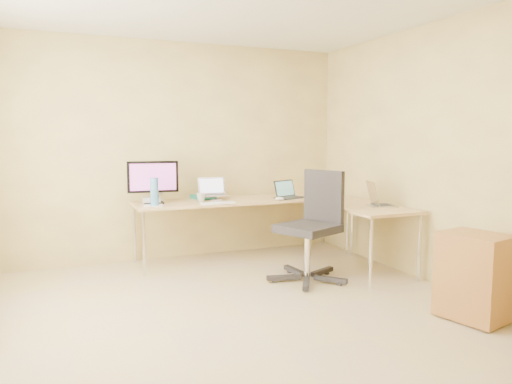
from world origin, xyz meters
name	(u,v)px	position (x,y,z in m)	size (l,w,h in m)	color
floor	(247,318)	(0.00, 0.00, 0.00)	(4.50, 4.50, 0.00)	tan
wall_back	(177,151)	(0.00, 2.25, 1.30)	(4.50, 4.50, 0.00)	#DFCC76
wall_front	(475,186)	(0.00, -2.25, 1.30)	(4.50, 4.50, 0.00)	#DFCC76
wall_right	(450,155)	(2.10, 0.00, 1.30)	(4.50, 4.50, 0.00)	#DFCC76
desk_main	(245,229)	(0.72, 1.85, 0.36)	(2.65, 0.70, 0.73)	tan
desk_return	(360,238)	(1.70, 0.85, 0.36)	(0.70, 1.30, 0.73)	tan
monitor	(153,182)	(-0.37, 1.87, 0.97)	(0.56, 0.18, 0.48)	black
book_stack	(203,197)	(0.26, 2.05, 0.75)	(0.20, 0.28, 0.05)	#208377
laptop_center	(213,187)	(0.35, 1.93, 0.88)	(0.33, 0.25, 0.21)	silver
laptop_black	(290,189)	(1.25, 1.70, 0.84)	(0.35, 0.26, 0.22)	#242424
keyboard	(218,203)	(0.28, 1.55, 0.74)	(0.39, 0.11, 0.02)	white
mouse	(279,199)	(1.04, 1.55, 0.75)	(0.11, 0.07, 0.04)	silver
mug	(201,197)	(0.17, 1.83, 0.78)	(0.11, 0.11, 0.10)	silver
cd_stack	(217,201)	(0.32, 1.70, 0.75)	(0.12, 0.12, 0.03)	white
water_bottle	(154,192)	(-0.40, 1.67, 0.88)	(0.09, 0.09, 0.31)	#4A89B8
papers	(153,205)	(-0.40, 1.74, 0.73)	(0.20, 0.29, 0.01)	#ECEACF
white_box	(152,200)	(-0.39, 1.90, 0.76)	(0.19, 0.14, 0.07)	silver
desk_fan	(159,190)	(-0.27, 2.05, 0.86)	(0.21, 0.21, 0.26)	white
black_cup	(307,194)	(1.42, 1.55, 0.79)	(0.08, 0.08, 0.13)	black
laptop_return	(382,196)	(1.85, 0.68, 0.84)	(0.26, 0.33, 0.22)	#BCBCC2
office_chair	(308,233)	(0.96, 0.72, 0.50)	(0.68, 0.68, 1.14)	black
cabinet	(475,276)	(1.68, -0.74, 0.36)	(0.40, 0.50, 0.69)	brown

